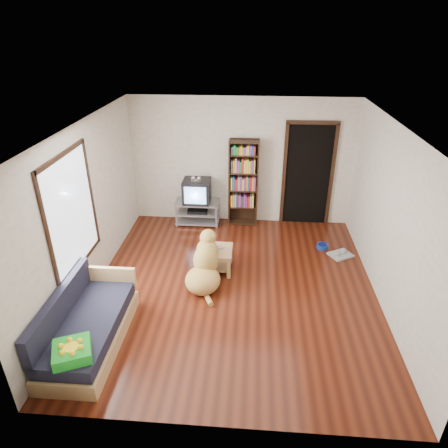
# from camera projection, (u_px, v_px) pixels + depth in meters

# --- Properties ---
(ground) EXTENTS (5.00, 5.00, 0.00)m
(ground) POSITION_uv_depth(u_px,v_px,m) (234.00, 288.00, 6.47)
(ground) COLOR #531D0E
(ground) RESTS_ON ground
(ceiling) EXTENTS (5.00, 5.00, 0.00)m
(ceiling) POSITION_uv_depth(u_px,v_px,m) (236.00, 128.00, 5.29)
(ceiling) COLOR white
(ceiling) RESTS_ON ground
(wall_back) EXTENTS (4.50, 0.00, 4.50)m
(wall_back) POSITION_uv_depth(u_px,v_px,m) (242.00, 162.00, 8.10)
(wall_back) COLOR silver
(wall_back) RESTS_ON ground
(wall_front) EXTENTS (4.50, 0.00, 4.50)m
(wall_front) POSITION_uv_depth(u_px,v_px,m) (220.00, 334.00, 3.66)
(wall_front) COLOR silver
(wall_front) RESTS_ON ground
(wall_left) EXTENTS (0.00, 5.00, 5.00)m
(wall_left) POSITION_uv_depth(u_px,v_px,m) (87.00, 211.00, 6.04)
(wall_left) COLOR silver
(wall_left) RESTS_ON ground
(wall_right) EXTENTS (0.00, 5.00, 5.00)m
(wall_right) POSITION_uv_depth(u_px,v_px,m) (391.00, 221.00, 5.73)
(wall_right) COLOR silver
(wall_right) RESTS_ON ground
(green_cushion) EXTENTS (0.55, 0.55, 0.14)m
(green_cushion) POSITION_uv_depth(u_px,v_px,m) (72.00, 352.00, 4.56)
(green_cushion) COLOR #1B9624
(green_cushion) RESTS_ON sofa
(laptop) EXTENTS (0.33, 0.30, 0.02)m
(laptop) POSITION_uv_depth(u_px,v_px,m) (216.00, 250.00, 6.74)
(laptop) COLOR #B9B9BE
(laptop) RESTS_ON coffee_table
(dog_bowl) EXTENTS (0.22, 0.22, 0.08)m
(dog_bowl) POSITION_uv_depth(u_px,v_px,m) (322.00, 246.00, 7.58)
(dog_bowl) COLOR navy
(dog_bowl) RESTS_ON ground
(grey_rag) EXTENTS (0.51, 0.48, 0.03)m
(grey_rag) POSITION_uv_depth(u_px,v_px,m) (341.00, 255.00, 7.35)
(grey_rag) COLOR #A4A4A4
(grey_rag) RESTS_ON ground
(window) EXTENTS (0.03, 1.46, 1.70)m
(window) POSITION_uv_depth(u_px,v_px,m) (72.00, 213.00, 5.50)
(window) COLOR white
(window) RESTS_ON wall_left
(doorway) EXTENTS (1.03, 0.05, 2.19)m
(doorway) POSITION_uv_depth(u_px,v_px,m) (308.00, 173.00, 8.07)
(doorway) COLOR black
(doorway) RESTS_ON wall_back
(tv_stand) EXTENTS (0.90, 0.45, 0.50)m
(tv_stand) POSITION_uv_depth(u_px,v_px,m) (198.00, 212.00, 8.41)
(tv_stand) COLOR #99999E
(tv_stand) RESTS_ON ground
(crt_tv) EXTENTS (0.55, 0.52, 0.58)m
(crt_tv) POSITION_uv_depth(u_px,v_px,m) (197.00, 190.00, 8.21)
(crt_tv) COLOR black
(crt_tv) RESTS_ON tv_stand
(bookshelf) EXTENTS (0.60, 0.30, 1.80)m
(bookshelf) POSITION_uv_depth(u_px,v_px,m) (243.00, 179.00, 8.09)
(bookshelf) COLOR black
(bookshelf) RESTS_ON ground
(sofa) EXTENTS (0.80, 1.80, 0.80)m
(sofa) POSITION_uv_depth(u_px,v_px,m) (87.00, 327.00, 5.26)
(sofa) COLOR tan
(sofa) RESTS_ON ground
(coffee_table) EXTENTS (0.55, 0.55, 0.40)m
(coffee_table) POSITION_uv_depth(u_px,v_px,m) (216.00, 256.00, 6.82)
(coffee_table) COLOR tan
(coffee_table) RESTS_ON ground
(dog) EXTENTS (0.64, 1.11, 0.90)m
(dog) POSITION_uv_depth(u_px,v_px,m) (205.00, 267.00, 6.43)
(dog) COLOR tan
(dog) RESTS_ON ground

